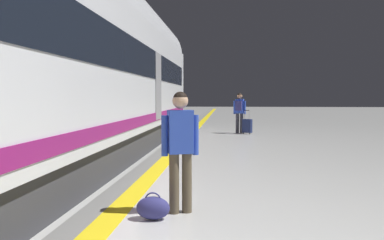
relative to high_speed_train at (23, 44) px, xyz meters
name	(u,v)px	position (x,y,z in m)	size (l,w,h in m)	color
safety_line_strip	(164,162)	(2.01, 2.68, -2.50)	(0.36, 80.00, 0.01)	yellow
tactile_edge_band	(153,162)	(1.73, 2.68, -2.50)	(0.52, 80.00, 0.01)	slate
high_speed_train	(23,44)	(0.00, 0.00, 0.00)	(2.94, 27.08, 4.97)	#38383D
passenger_near	(180,143)	(2.89, -1.23, -1.54)	(0.49, 0.30, 1.66)	brown
duffel_bag_near	(153,208)	(2.57, -1.55, -2.35)	(0.44, 0.26, 0.36)	navy
passenger_mid	(239,109)	(4.08, 10.11, -1.46)	(0.53, 0.40, 1.75)	#383842
suitcase_mid	(247,126)	(4.41, 9.82, -2.15)	(0.44, 0.36, 1.02)	#19234C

